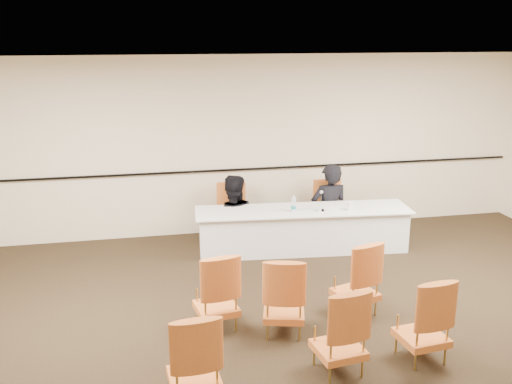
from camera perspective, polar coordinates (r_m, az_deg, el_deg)
floor at (r=6.48m, az=5.49°, el=-15.42°), size 10.00×10.00×0.00m
ceiling at (r=5.56m, az=6.30°, el=12.08°), size 10.00×10.00×0.00m
wall_back at (r=9.62m, az=-1.27°, el=4.67°), size 10.00×0.04×3.00m
wall_rail at (r=9.66m, az=-1.22°, el=2.29°), size 9.80×0.04×0.03m
panel_table at (r=9.04m, az=4.70°, el=-3.78°), size 3.42×1.08×0.67m
panelist_main at (r=9.61m, az=7.30°, el=-2.32°), size 0.66×0.45×1.77m
panelist_main_chair at (r=9.59m, az=7.32°, el=-1.82°), size 0.54×0.54×0.95m
panelist_second at (r=9.40m, az=-2.39°, el=-3.31°), size 0.88×0.72×1.69m
panelist_second_chair at (r=9.34m, az=-2.40°, el=-2.18°), size 0.54×0.54×0.95m
papers at (r=9.04m, az=8.31°, el=-1.63°), size 0.36×0.32×0.00m
microphone at (r=8.85m, az=6.55°, el=-0.98°), size 0.16×0.23×0.29m
water_bottle at (r=8.76m, az=3.77°, el=-1.18°), size 0.10×0.10×0.26m
drinking_glass at (r=8.85m, az=6.36°, el=-1.61°), size 0.07×0.07×0.10m
coffee_cup at (r=8.93m, az=9.38°, el=-1.43°), size 0.10×0.10×0.14m
aud_chair_front_left at (r=6.68m, az=-4.03°, el=-9.77°), size 0.57×0.57×0.95m
aud_chair_front_mid at (r=6.56m, az=2.83°, el=-10.22°), size 0.61×0.61×0.95m
aud_chair_front_right at (r=7.10m, az=9.96°, el=-8.37°), size 0.62×0.62×0.95m
aud_chair_back_left at (r=5.46m, az=-6.28°, el=-16.08°), size 0.54×0.54×0.95m
aud_chair_back_mid at (r=5.93m, az=8.31°, el=-13.42°), size 0.57×0.57×0.95m
aud_chair_back_right at (r=6.32m, az=16.34°, el=-11.98°), size 0.56×0.56×0.95m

